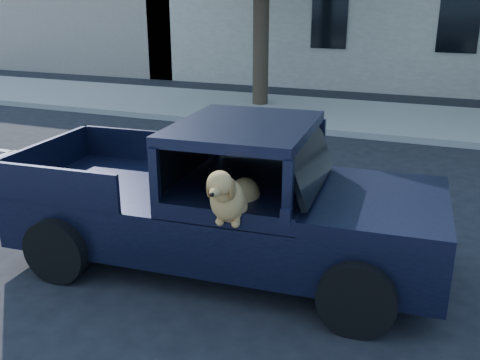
# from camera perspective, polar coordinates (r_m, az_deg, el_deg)

# --- Properties ---
(ground) EXTENTS (120.00, 120.00, 0.00)m
(ground) POSITION_cam_1_polar(r_m,az_deg,el_deg) (5.69, 7.09, -13.37)
(ground) COLOR black
(ground) RESTS_ON ground
(far_sidewalk) EXTENTS (60.00, 4.00, 0.15)m
(far_sidewalk) POSITION_cam_1_polar(r_m,az_deg,el_deg) (14.24, 16.97, 6.12)
(far_sidewalk) COLOR gray
(far_sidewalk) RESTS_ON ground
(pickup_truck) EXTENTS (4.98, 2.60, 1.74)m
(pickup_truck) POSITION_cam_1_polar(r_m,az_deg,el_deg) (6.26, -2.35, -4.03)
(pickup_truck) COLOR black
(pickup_truck) RESTS_ON ground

